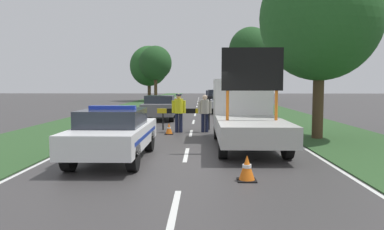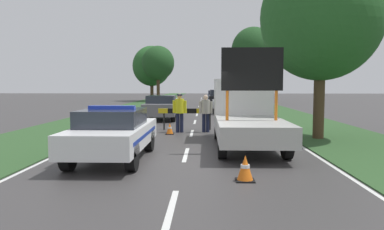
{
  "view_description": "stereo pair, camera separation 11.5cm",
  "coord_description": "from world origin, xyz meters",
  "px_view_note": "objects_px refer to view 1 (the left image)",
  "views": [
    {
      "loc": [
        0.46,
        -10.6,
        2.1
      ],
      "look_at": [
        0.14,
        1.77,
        1.1
      ],
      "focal_mm": 35.0,
      "sensor_mm": 36.0,
      "label": 1
    },
    {
      "loc": [
        0.57,
        -10.59,
        2.1
      ],
      "look_at": [
        0.14,
        1.77,
        1.1
      ],
      "focal_mm": 35.0,
      "sensor_mm": 36.0,
      "label": 2
    }
  ],
  "objects_px": {
    "roadside_tree_near_left": "(251,50)",
    "work_truck": "(245,112)",
    "queued_car_hatch_blue": "(214,97)",
    "roadside_tree_near_right": "(155,63)",
    "traffic_cone_near_police": "(237,123)",
    "police_officer": "(179,109)",
    "queued_car_sedan_silver": "(224,103)",
    "roadside_tree_mid_left": "(149,66)",
    "roadside_tree_mid_right": "(320,18)",
    "traffic_cone_centre_front": "(144,120)",
    "police_car": "(114,133)",
    "traffic_cone_behind_barrier": "(169,129)",
    "traffic_cone_near_truck": "(247,168)",
    "queued_car_sedan_black": "(217,99)",
    "queued_car_suv_grey": "(160,107)",
    "road_barrier": "(186,112)",
    "pedestrian_civilian": "(205,110)"
  },
  "relations": [
    {
      "from": "roadside_tree_near_left",
      "to": "pedestrian_civilian",
      "type": "bearing_deg",
      "value": -101.28
    },
    {
      "from": "police_officer",
      "to": "roadside_tree_near_right",
      "type": "height_order",
      "value": "roadside_tree_near_right"
    },
    {
      "from": "traffic_cone_behind_barrier",
      "to": "roadside_tree_mid_left",
      "type": "relative_size",
      "value": 0.07
    },
    {
      "from": "traffic_cone_near_police",
      "to": "queued_car_hatch_blue",
      "type": "height_order",
      "value": "queued_car_hatch_blue"
    },
    {
      "from": "roadside_tree_near_right",
      "to": "queued_car_sedan_black",
      "type": "bearing_deg",
      "value": -60.98
    },
    {
      "from": "pedestrian_civilian",
      "to": "traffic_cone_behind_barrier",
      "type": "xyz_separation_m",
      "value": [
        -1.53,
        -0.77,
        -0.73
      ]
    },
    {
      "from": "road_barrier",
      "to": "traffic_cone_near_police",
      "type": "relative_size",
      "value": 4.58
    },
    {
      "from": "traffic_cone_near_truck",
      "to": "queued_car_sedan_silver",
      "type": "xyz_separation_m",
      "value": [
        0.67,
        19.79,
        0.45
      ]
    },
    {
      "from": "roadside_tree_near_left",
      "to": "roadside_tree_mid_right",
      "type": "bearing_deg",
      "value": -92.42
    },
    {
      "from": "roadside_tree_mid_right",
      "to": "queued_car_sedan_silver",
      "type": "bearing_deg",
      "value": 102.11
    },
    {
      "from": "road_barrier",
      "to": "roadside_tree_mid_right",
      "type": "bearing_deg",
      "value": -20.36
    },
    {
      "from": "road_barrier",
      "to": "traffic_cone_centre_front",
      "type": "distance_m",
      "value": 2.61
    },
    {
      "from": "traffic_cone_near_police",
      "to": "traffic_cone_centre_front",
      "type": "distance_m",
      "value": 4.71
    },
    {
      "from": "roadside_tree_mid_left",
      "to": "police_officer",
      "type": "bearing_deg",
      "value": -79.76
    },
    {
      "from": "police_car",
      "to": "police_officer",
      "type": "bearing_deg",
      "value": 79.29
    },
    {
      "from": "roadside_tree_mid_right",
      "to": "roadside_tree_mid_left",
      "type": "bearing_deg",
      "value": 108.47
    },
    {
      "from": "work_truck",
      "to": "traffic_cone_centre_front",
      "type": "relative_size",
      "value": 9.04
    },
    {
      "from": "work_truck",
      "to": "queued_car_sedan_black",
      "type": "xyz_separation_m",
      "value": [
        -0.16,
        20.44,
        -0.27
      ]
    },
    {
      "from": "pedestrian_civilian",
      "to": "queued_car_sedan_black",
      "type": "bearing_deg",
      "value": 87.54
    },
    {
      "from": "pedestrian_civilian",
      "to": "roadside_tree_near_left",
      "type": "relative_size",
      "value": 0.19
    },
    {
      "from": "road_barrier",
      "to": "traffic_cone_centre_front",
      "type": "xyz_separation_m",
      "value": [
        -2.19,
        1.33,
        -0.48
      ]
    },
    {
      "from": "pedestrian_civilian",
      "to": "queued_car_suv_grey",
      "type": "relative_size",
      "value": 0.42
    },
    {
      "from": "police_officer",
      "to": "queued_car_hatch_blue",
      "type": "xyz_separation_m",
      "value": [
        2.3,
        23.04,
        -0.23
      ]
    },
    {
      "from": "police_officer",
      "to": "roadside_tree_mid_left",
      "type": "height_order",
      "value": "roadside_tree_mid_left"
    },
    {
      "from": "traffic_cone_near_truck",
      "to": "queued_car_sedan_silver",
      "type": "relative_size",
      "value": 0.15
    },
    {
      "from": "queued_car_hatch_blue",
      "to": "roadside_tree_near_right",
      "type": "distance_m",
      "value": 10.66
    },
    {
      "from": "queued_car_sedan_silver",
      "to": "roadside_tree_mid_left",
      "type": "height_order",
      "value": "roadside_tree_mid_left"
    },
    {
      "from": "traffic_cone_centre_front",
      "to": "roadside_tree_mid_right",
      "type": "height_order",
      "value": "roadside_tree_mid_right"
    },
    {
      "from": "police_officer",
      "to": "queued_car_sedan_silver",
      "type": "relative_size",
      "value": 0.44
    },
    {
      "from": "queued_car_sedan_black",
      "to": "roadside_tree_near_right",
      "type": "relative_size",
      "value": 0.68
    },
    {
      "from": "traffic_cone_behind_barrier",
      "to": "queued_car_suv_grey",
      "type": "distance_m",
      "value": 6.66
    },
    {
      "from": "road_barrier",
      "to": "roadside_tree_mid_left",
      "type": "distance_m",
      "value": 31.89
    },
    {
      "from": "work_truck",
      "to": "traffic_cone_behind_barrier",
      "type": "height_order",
      "value": "work_truck"
    },
    {
      "from": "pedestrian_civilian",
      "to": "roadside_tree_near_right",
      "type": "relative_size",
      "value": 0.24
    },
    {
      "from": "roadside_tree_near_left",
      "to": "work_truck",
      "type": "bearing_deg",
      "value": -97.69
    },
    {
      "from": "queued_car_suv_grey",
      "to": "roadside_tree_mid_left",
      "type": "bearing_deg",
      "value": -80.65
    },
    {
      "from": "traffic_cone_centre_front",
      "to": "traffic_cone_near_truck",
      "type": "distance_m",
      "value": 11.34
    },
    {
      "from": "police_car",
      "to": "roadside_tree_near_right",
      "type": "xyz_separation_m",
      "value": [
        -3.27,
        36.13,
        4.0
      ]
    },
    {
      "from": "roadside_tree_near_right",
      "to": "roadside_tree_mid_right",
      "type": "distance_m",
      "value": 33.43
    },
    {
      "from": "police_officer",
      "to": "roadside_tree_mid_left",
      "type": "xyz_separation_m",
      "value": [
        -5.8,
        32.08,
        3.49
      ]
    },
    {
      "from": "roadside_tree_near_left",
      "to": "traffic_cone_behind_barrier",
      "type": "bearing_deg",
      "value": -103.86
    },
    {
      "from": "road_barrier",
      "to": "police_officer",
      "type": "bearing_deg",
      "value": -97.85
    },
    {
      "from": "traffic_cone_centre_front",
      "to": "roadside_tree_near_left",
      "type": "distance_m",
      "value": 28.14
    },
    {
      "from": "road_barrier",
      "to": "traffic_cone_near_police",
      "type": "distance_m",
      "value": 2.54
    },
    {
      "from": "traffic_cone_near_truck",
      "to": "queued_car_sedan_black",
      "type": "height_order",
      "value": "queued_car_sedan_black"
    },
    {
      "from": "roadside_tree_mid_right",
      "to": "traffic_cone_centre_front",
      "type": "bearing_deg",
      "value": 150.96
    },
    {
      "from": "roadside_tree_near_right",
      "to": "police_car",
      "type": "bearing_deg",
      "value": -84.82
    },
    {
      "from": "police_car",
      "to": "pedestrian_civilian",
      "type": "distance_m",
      "value": 6.75
    },
    {
      "from": "traffic_cone_centre_front",
      "to": "pedestrian_civilian",
      "type": "bearing_deg",
      "value": -35.77
    },
    {
      "from": "police_officer",
      "to": "pedestrian_civilian",
      "type": "xyz_separation_m",
      "value": [
        1.15,
        0.11,
        -0.04
      ]
    }
  ]
}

